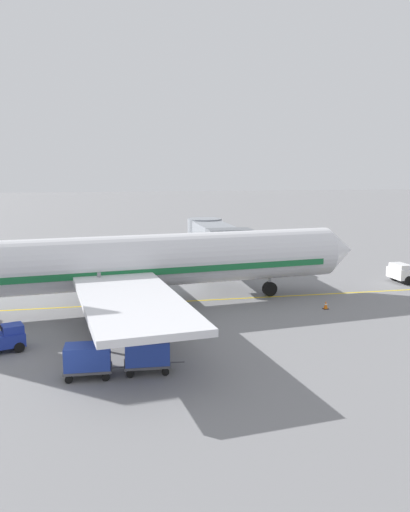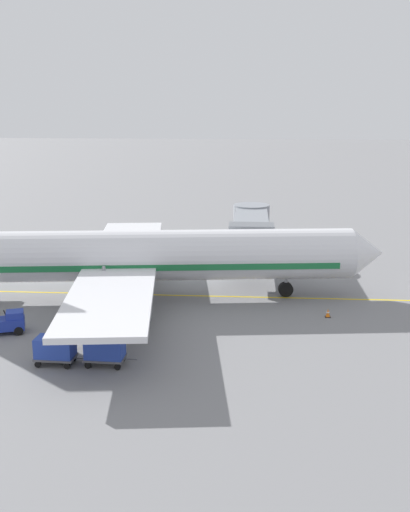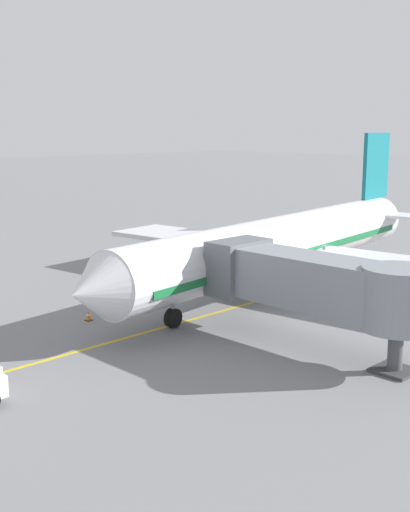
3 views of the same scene
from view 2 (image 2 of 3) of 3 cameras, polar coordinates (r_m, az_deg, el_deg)
name	(u,v)px [view 2 (image 2 of 3)]	position (r m, az deg, el deg)	size (l,w,h in m)	color
ground_plane	(113,294)	(47.71, -8.47, -3.47)	(400.00, 400.00, 0.00)	slate
gate_lead_in_line	(113,294)	(47.71, -8.47, -3.46)	(0.24, 80.00, 0.01)	gold
parked_airliner	(131,257)	(45.59, -6.82, -0.08)	(30.40, 37.34, 10.63)	silver
jet_bridge	(251,230)	(53.49, 4.27, 2.38)	(12.41, 3.50, 4.98)	gray
baggage_tug_lead	(6,323)	(41.15, -17.87, -5.84)	(1.95, 2.75, 1.62)	#1E339E
baggage_cart_front	(105,349)	(35.01, -9.19, -8.44)	(1.40, 2.93, 1.58)	#4C4C51
baggage_cart_second_in_train	(55,348)	(35.66, -13.61, -8.24)	(1.40, 2.93, 1.58)	#4C4C51
ground_crew_wing_walker	(86,327)	(38.46, -10.88, -6.42)	(0.31, 0.73, 1.69)	#232328
safety_cone_nose_left	(328,313)	(42.98, 11.23, -5.17)	(0.36, 0.36, 0.59)	black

